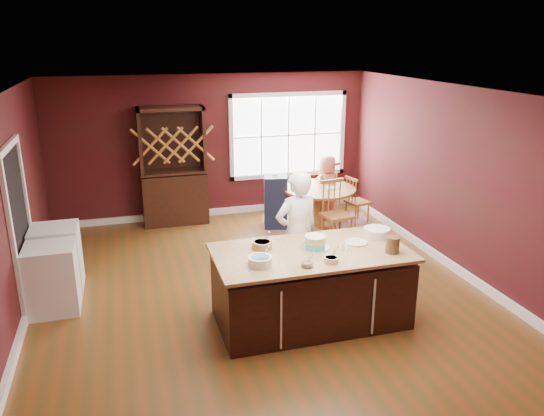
{
  "coord_description": "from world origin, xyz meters",
  "views": [
    {
      "loc": [
        -1.67,
        -6.33,
        3.36
      ],
      "look_at": [
        0.3,
        0.47,
        1.05
      ],
      "focal_mm": 35.0,
      "sensor_mm": 36.0,
      "label": 1
    }
  ],
  "objects_px": {
    "layer_cake": "(315,242)",
    "washer": "(52,279)",
    "dining_table": "(319,199)",
    "toddler": "(274,183)",
    "chair_east": "(358,200)",
    "seated_woman": "(327,188)",
    "chair_north": "(324,187)",
    "kitchen_island": "(310,288)",
    "dryer": "(57,258)",
    "hutch": "(173,167)",
    "baker": "(297,234)",
    "high_chair": "(275,201)",
    "chair_south": "(337,213)"
  },
  "relations": [
    {
      "from": "baker",
      "to": "chair_east",
      "type": "bearing_deg",
      "value": -141.46
    },
    {
      "from": "toddler",
      "to": "washer",
      "type": "bearing_deg",
      "value": -147.3
    },
    {
      "from": "layer_cake",
      "to": "kitchen_island",
      "type": "bearing_deg",
      "value": -130.71
    },
    {
      "from": "dining_table",
      "to": "baker",
      "type": "bearing_deg",
      "value": -117.51
    },
    {
      "from": "seated_woman",
      "to": "hutch",
      "type": "bearing_deg",
      "value": -41.39
    },
    {
      "from": "toddler",
      "to": "layer_cake",
      "type": "bearing_deg",
      "value": -97.9
    },
    {
      "from": "kitchen_island",
      "to": "baker",
      "type": "distance_m",
      "value": 0.85
    },
    {
      "from": "baker",
      "to": "high_chair",
      "type": "distance_m",
      "value": 2.68
    },
    {
      "from": "seated_woman",
      "to": "washer",
      "type": "bearing_deg",
      "value": -2.93
    },
    {
      "from": "chair_east",
      "to": "toddler",
      "type": "distance_m",
      "value": 1.6
    },
    {
      "from": "hutch",
      "to": "dryer",
      "type": "xyz_separation_m",
      "value": [
        -1.86,
        -2.3,
        -0.63
      ]
    },
    {
      "from": "dining_table",
      "to": "high_chair",
      "type": "height_order",
      "value": "high_chair"
    },
    {
      "from": "chair_north",
      "to": "kitchen_island",
      "type": "bearing_deg",
      "value": 44.25
    },
    {
      "from": "toddler",
      "to": "dryer",
      "type": "bearing_deg",
      "value": -155.12
    },
    {
      "from": "high_chair",
      "to": "kitchen_island",
      "type": "bearing_deg",
      "value": -85.44
    },
    {
      "from": "baker",
      "to": "layer_cake",
      "type": "height_order",
      "value": "baker"
    },
    {
      "from": "high_chair",
      "to": "washer",
      "type": "xyz_separation_m",
      "value": [
        -3.59,
        -2.2,
        -0.07
      ]
    },
    {
      "from": "dining_table",
      "to": "baker",
      "type": "distance_m",
      "value": 2.69
    },
    {
      "from": "hutch",
      "to": "high_chair",
      "type": "bearing_deg",
      "value": -23.27
    },
    {
      "from": "dryer",
      "to": "dining_table",
      "type": "bearing_deg",
      "value": 16.85
    },
    {
      "from": "chair_north",
      "to": "toddler",
      "type": "height_order",
      "value": "chair_north"
    },
    {
      "from": "chair_north",
      "to": "dryer",
      "type": "bearing_deg",
      "value": 1.73
    },
    {
      "from": "washer",
      "to": "hutch",
      "type": "bearing_deg",
      "value": 57.68
    },
    {
      "from": "chair_north",
      "to": "hutch",
      "type": "bearing_deg",
      "value": -26.2
    },
    {
      "from": "chair_east",
      "to": "chair_north",
      "type": "bearing_deg",
      "value": 13.34
    },
    {
      "from": "hutch",
      "to": "dryer",
      "type": "bearing_deg",
      "value": -128.97
    },
    {
      "from": "dining_table",
      "to": "dryer",
      "type": "xyz_separation_m",
      "value": [
        -4.34,
        -1.31,
        -0.08
      ]
    },
    {
      "from": "layer_cake",
      "to": "washer",
      "type": "xyz_separation_m",
      "value": [
        -3.12,
        1.05,
        -0.55
      ]
    },
    {
      "from": "kitchen_island",
      "to": "dining_table",
      "type": "relative_size",
      "value": 1.78
    },
    {
      "from": "baker",
      "to": "layer_cake",
      "type": "distance_m",
      "value": 0.65
    },
    {
      "from": "layer_cake",
      "to": "dryer",
      "type": "bearing_deg",
      "value": 151.64
    },
    {
      "from": "kitchen_island",
      "to": "layer_cake",
      "type": "relative_size",
      "value": 6.49
    },
    {
      "from": "seated_woman",
      "to": "dryer",
      "type": "bearing_deg",
      "value": -9.52
    },
    {
      "from": "chair_north",
      "to": "dining_table",
      "type": "bearing_deg",
      "value": 40.71
    },
    {
      "from": "hutch",
      "to": "washer",
      "type": "xyz_separation_m",
      "value": [
        -1.86,
        -2.94,
        -0.64
      ]
    },
    {
      "from": "dining_table",
      "to": "chair_east",
      "type": "height_order",
      "value": "chair_east"
    },
    {
      "from": "layer_cake",
      "to": "chair_south",
      "type": "distance_m",
      "value": 2.54
    },
    {
      "from": "dining_table",
      "to": "toddler",
      "type": "bearing_deg",
      "value": 154.98
    },
    {
      "from": "washer",
      "to": "baker",
      "type": "bearing_deg",
      "value": -7.53
    },
    {
      "from": "chair_south",
      "to": "seated_woman",
      "type": "xyz_separation_m",
      "value": [
        0.3,
        1.24,
        0.07
      ]
    },
    {
      "from": "dining_table",
      "to": "layer_cake",
      "type": "relative_size",
      "value": 3.65
    },
    {
      "from": "chair_east",
      "to": "hutch",
      "type": "height_order",
      "value": "hutch"
    },
    {
      "from": "chair_north",
      "to": "dryer",
      "type": "xyz_separation_m",
      "value": [
        -4.74,
        -2.09,
        -0.07
      ]
    },
    {
      "from": "chair_east",
      "to": "seated_woman",
      "type": "height_order",
      "value": "seated_woman"
    },
    {
      "from": "chair_north",
      "to": "chair_east",
      "type": "bearing_deg",
      "value": 94.31
    },
    {
      "from": "layer_cake",
      "to": "dryer",
      "type": "xyz_separation_m",
      "value": [
        -3.12,
        1.69,
        -0.54
      ]
    },
    {
      "from": "seated_woman",
      "to": "dryer",
      "type": "distance_m",
      "value": 4.97
    },
    {
      "from": "chair_south",
      "to": "toddler",
      "type": "xyz_separation_m",
      "value": [
        -0.76,
        1.17,
        0.27
      ]
    },
    {
      "from": "toddler",
      "to": "hutch",
      "type": "bearing_deg",
      "value": 159.83
    },
    {
      "from": "seated_woman",
      "to": "toddler",
      "type": "height_order",
      "value": "seated_woman"
    }
  ]
}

